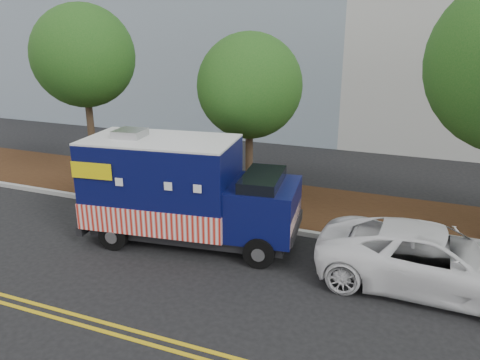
% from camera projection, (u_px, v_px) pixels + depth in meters
% --- Properties ---
extents(ground, '(120.00, 120.00, 0.00)m').
position_uv_depth(ground, '(193.00, 238.00, 13.90)').
color(ground, black).
rests_on(ground, ground).
extents(curb, '(120.00, 0.18, 0.15)m').
position_uv_depth(curb, '(213.00, 218.00, 15.11)').
color(curb, '#9E9E99').
rests_on(curb, ground).
extents(mulch_strip, '(120.00, 4.00, 0.15)m').
position_uv_depth(mulch_strip, '(238.00, 197.00, 16.96)').
color(mulch_strip, black).
rests_on(mulch_strip, ground).
extents(centerline_near, '(120.00, 0.10, 0.01)m').
position_uv_depth(centerline_near, '(97.00, 321.00, 9.98)').
color(centerline_near, gold).
rests_on(centerline_near, ground).
extents(centerline_far, '(120.00, 0.10, 0.01)m').
position_uv_depth(centerline_far, '(89.00, 327.00, 9.76)').
color(centerline_far, gold).
rests_on(centerline_far, ground).
extents(tree_a, '(3.64, 3.64, 6.79)m').
position_uv_depth(tree_a, '(84.00, 56.00, 16.66)').
color(tree_a, '#38281C').
rests_on(tree_a, ground).
extents(tree_b, '(3.52, 3.52, 5.85)m').
position_uv_depth(tree_b, '(250.00, 86.00, 15.56)').
color(tree_b, '#38281C').
rests_on(tree_b, ground).
extents(sign_post, '(0.06, 0.06, 2.40)m').
position_uv_depth(sign_post, '(161.00, 177.00, 15.59)').
color(sign_post, '#473828').
rests_on(sign_post, ground).
extents(food_truck, '(6.37, 3.05, 3.23)m').
position_uv_depth(food_truck, '(180.00, 193.00, 13.29)').
color(food_truck, black).
rests_on(food_truck, ground).
extents(white_car, '(5.43, 2.58, 1.50)m').
position_uv_depth(white_car, '(433.00, 259.00, 11.04)').
color(white_car, white).
rests_on(white_car, ground).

